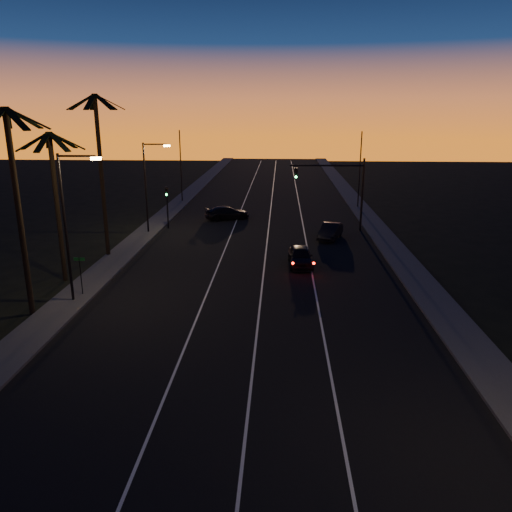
# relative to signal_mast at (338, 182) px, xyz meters

# --- Properties ---
(road) EXTENTS (20.00, 170.00, 0.01)m
(road) POSITION_rel_signal_mast_xyz_m (-7.14, -9.99, -4.78)
(road) COLOR black
(road) RESTS_ON ground
(sidewalk_left) EXTENTS (2.40, 170.00, 0.16)m
(sidewalk_left) POSITION_rel_signal_mast_xyz_m (-18.34, -9.99, -4.70)
(sidewalk_left) COLOR #383735
(sidewalk_left) RESTS_ON ground
(sidewalk_right) EXTENTS (2.40, 170.00, 0.16)m
(sidewalk_right) POSITION_rel_signal_mast_xyz_m (4.06, -9.99, -4.70)
(sidewalk_right) COLOR #383735
(sidewalk_right) RESTS_ON ground
(lane_stripe_left) EXTENTS (0.12, 160.00, 0.01)m
(lane_stripe_left) POSITION_rel_signal_mast_xyz_m (-10.14, -9.99, -4.76)
(lane_stripe_left) COLOR silver
(lane_stripe_left) RESTS_ON road
(lane_stripe_mid) EXTENTS (0.12, 160.00, 0.01)m
(lane_stripe_mid) POSITION_rel_signal_mast_xyz_m (-6.64, -9.99, -4.76)
(lane_stripe_mid) COLOR silver
(lane_stripe_mid) RESTS_ON road
(lane_stripe_right) EXTENTS (0.12, 160.00, 0.01)m
(lane_stripe_right) POSITION_rel_signal_mast_xyz_m (-3.14, -9.99, -4.76)
(lane_stripe_right) COLOR silver
(lane_stripe_right) RESTS_ON road
(palm_near) EXTENTS (4.25, 4.16, 11.53)m
(palm_near) POSITION_rel_signal_mast_xyz_m (-19.74, -21.99, 2.29)
(palm_near) COLOR black
(palm_near) RESTS_ON ground
(palm_mid) EXTENTS (4.25, 4.16, 10.03)m
(palm_mid) POSITION_rel_signal_mast_xyz_m (-20.34, -15.99, 1.47)
(palm_mid) COLOR black
(palm_mid) RESTS_ON ground
(palm_far) EXTENTS (4.25, 4.16, 12.53)m
(palm_far) POSITION_rel_signal_mast_xyz_m (-19.34, -9.99, 2.83)
(palm_far) COLOR black
(palm_far) RESTS_ON ground
(streetlight_left_near) EXTENTS (2.55, 0.26, 9.00)m
(streetlight_left_near) POSITION_rel_signal_mast_xyz_m (-17.84, -19.99, 0.54)
(streetlight_left_near) COLOR black
(streetlight_left_near) RESTS_ON ground
(streetlight_left_far) EXTENTS (2.55, 0.26, 8.50)m
(streetlight_left_far) POSITION_rel_signal_mast_xyz_m (-17.82, -1.99, 0.28)
(streetlight_left_far) COLOR black
(streetlight_left_far) RESTS_ON ground
(street_sign) EXTENTS (0.70, 0.06, 2.60)m
(street_sign) POSITION_rel_signal_mast_xyz_m (-17.94, -18.99, -3.13)
(street_sign) COLOR black
(street_sign) RESTS_ON ground
(signal_mast) EXTENTS (7.10, 0.41, 7.00)m
(signal_mast) POSITION_rel_signal_mast_xyz_m (0.00, 0.00, 0.00)
(signal_mast) COLOR black
(signal_mast) RESTS_ON ground
(signal_post) EXTENTS (0.28, 0.37, 4.20)m
(signal_post) POSITION_rel_signal_mast_xyz_m (-16.64, -0.01, -1.89)
(signal_post) COLOR black
(signal_post) RESTS_ON ground
(far_pole_left) EXTENTS (0.14, 0.14, 9.00)m
(far_pole_left) POSITION_rel_signal_mast_xyz_m (-18.14, 15.01, -0.28)
(far_pole_left) COLOR black
(far_pole_left) RESTS_ON ground
(far_pole_right) EXTENTS (0.14, 0.14, 9.00)m
(far_pole_right) POSITION_rel_signal_mast_xyz_m (3.86, 12.01, -0.28)
(far_pole_right) COLOR black
(far_pole_right) RESTS_ON ground
(lead_car) EXTENTS (1.91, 4.88, 1.47)m
(lead_car) POSITION_rel_signal_mast_xyz_m (-3.92, -11.82, -4.04)
(lead_car) COLOR black
(lead_car) RESTS_ON road
(right_car) EXTENTS (2.79, 4.51, 1.40)m
(right_car) POSITION_rel_signal_mast_xyz_m (-0.88, -3.39, -4.07)
(right_car) COLOR black
(right_car) RESTS_ON road
(cross_car) EXTENTS (5.22, 3.60, 1.40)m
(cross_car) POSITION_rel_signal_mast_xyz_m (-11.19, 4.59, -4.07)
(cross_car) COLOR black
(cross_car) RESTS_ON road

